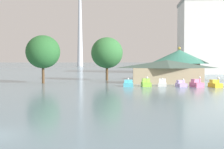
# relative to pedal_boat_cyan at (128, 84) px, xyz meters

# --- Properties ---
(pedal_boat_cyan) EXTENTS (1.72, 2.61, 1.55)m
(pedal_boat_cyan) POSITION_rel_pedal_boat_cyan_xyz_m (0.00, 0.00, 0.00)
(pedal_boat_cyan) COLOR #4CB7CC
(pedal_boat_cyan) RESTS_ON ground
(pedal_boat_lime) EXTENTS (1.76, 2.94, 1.79)m
(pedal_boat_lime) POSITION_rel_pedal_boat_cyan_xyz_m (3.10, 0.13, 0.09)
(pedal_boat_lime) COLOR #8CCC3F
(pedal_boat_lime) RESTS_ON ground
(pedal_boat_white) EXTENTS (1.68, 2.57, 1.54)m
(pedal_boat_white) POSITION_rel_pedal_boat_cyan_xyz_m (5.99, 0.76, 0.06)
(pedal_boat_white) COLOR white
(pedal_boat_white) RESTS_ON ground
(pedal_boat_lavender) EXTENTS (1.85, 2.62, 1.47)m
(pedal_boat_lavender) POSITION_rel_pedal_boat_cyan_xyz_m (9.14, -0.04, -0.01)
(pedal_boat_lavender) COLOR #B299D8
(pedal_boat_lavender) RESTS_ON ground
(pedal_boat_pink) EXTENTS (2.13, 2.95, 1.85)m
(pedal_boat_pink) POSITION_rel_pedal_boat_cyan_xyz_m (11.69, -0.53, 0.08)
(pedal_boat_pink) COLOR pink
(pedal_boat_pink) RESTS_ON ground
(pedal_boat_yellow) EXTENTS (1.89, 3.13, 1.79)m
(pedal_boat_yellow) POSITION_rel_pedal_boat_cyan_xyz_m (14.74, -0.79, 0.05)
(pedal_boat_yellow) COLOR yellow
(pedal_boat_yellow) RESTS_ON ground
(boathouse) EXTENTS (14.50, 6.47, 4.63)m
(boathouse) POSITION_rel_pedal_boat_cyan_xyz_m (7.58, 7.97, 1.97)
(boathouse) COLOR tan
(boathouse) RESTS_ON ground
(green_roof_pavilion) EXTENTS (13.78, 13.78, 7.80)m
(green_roof_pavilion) POSITION_rel_pedal_boat_cyan_xyz_m (11.85, 20.80, 3.72)
(green_roof_pavilion) COLOR brown
(green_roof_pavilion) RESTS_ON ground
(shoreline_tree_tall_left) EXTENTS (6.77, 6.77, 9.53)m
(shoreline_tree_tall_left) POSITION_rel_pedal_boat_cyan_xyz_m (-16.93, 6.54, 5.79)
(shoreline_tree_tall_left) COLOR brown
(shoreline_tree_tall_left) RESTS_ON ground
(shoreline_tree_mid) EXTENTS (7.23, 7.23, 9.86)m
(shoreline_tree_mid) POSITION_rel_pedal_boat_cyan_xyz_m (-5.03, 17.26, 5.85)
(shoreline_tree_mid) COLOR brown
(shoreline_tree_mid) RESTS_ON ground
(background_building_block) EXTENTS (25.69, 16.46, 25.49)m
(background_building_block) POSITION_rel_pedal_boat_cyan_xyz_m (30.59, 59.97, 12.30)
(background_building_block) COLOR silver
(background_building_block) RESTS_ON ground
(distant_broadcast_tower) EXTENTS (8.44, 8.44, 137.16)m
(distant_broadcast_tower) POSITION_rel_pedal_boat_cyan_xyz_m (-42.42, 216.75, 54.72)
(distant_broadcast_tower) COLOR #B7BCC6
(distant_broadcast_tower) RESTS_ON ground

